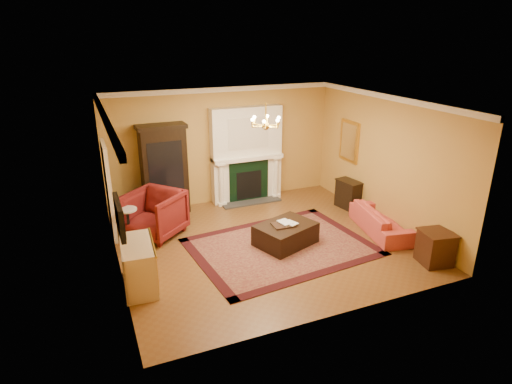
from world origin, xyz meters
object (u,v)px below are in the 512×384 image
china_cabinet (164,172)px  end_table (435,248)px  console_table (348,195)px  wingback_armchair (154,212)px  coral_sofa (381,217)px  pedestal_table (128,222)px  commode (139,265)px  leather_ottoman (286,234)px

china_cabinet → end_table: bearing=-49.5°
china_cabinet → console_table: 4.68m
wingback_armchair → coral_sofa: wingback_armchair is taller
pedestal_table → coral_sofa: (5.31, -1.71, -0.07)m
coral_sofa → console_table: size_ratio=2.67×
pedestal_table → end_table: bearing=-31.3°
coral_sofa → china_cabinet: bearing=66.2°
commode → leather_ottoman: 3.15m
pedestal_table → commode: bearing=-91.8°
commode → coral_sofa: commode is taller
wingback_armchair → coral_sofa: (4.74, -1.78, -0.20)m
commode → end_table: size_ratio=1.76×
pedestal_table → leather_ottoman: bearing=-25.3°
china_cabinet → leather_ottoman: 3.46m
pedestal_table → end_table: 6.31m
coral_sofa → end_table: size_ratio=2.94×
console_table → leather_ottoman: size_ratio=0.59×
leather_ottoman → coral_sofa: bearing=-26.7°
coral_sofa → leather_ottoman: 2.28m
coral_sofa → pedestal_table: bearing=83.6°
commode → console_table: commode is taller
commode → china_cabinet: bearing=74.0°
end_table → wingback_armchair: bearing=145.2°
console_table → china_cabinet: bearing=152.0°
wingback_armchair → console_table: 4.89m
wingback_armchair → commode: 2.07m
wingback_armchair → pedestal_table: bearing=-124.2°
leather_ottoman → commode: bearing=168.5°
pedestal_table → console_table: (5.45, -0.22, -0.08)m
wingback_armchair → leather_ottoman: 2.92m
commode → coral_sofa: size_ratio=0.60×
console_table → coral_sofa: bearing=-104.3°
end_table → console_table: 3.06m
wingback_armchair → end_table: (4.82, -3.35, -0.24)m
end_table → leather_ottoman: (-2.34, 1.84, -0.08)m
china_cabinet → wingback_armchair: bearing=-115.5°
console_table → leather_ottoman: 2.69m
pedestal_table → leather_ottoman: (3.05, -1.44, -0.20)m
pedestal_table → leather_ottoman: size_ratio=0.63×
coral_sofa → end_table: 1.57m
wingback_armchair → console_table: size_ratio=1.60×
wingback_armchair → commode: wingback_armchair is taller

